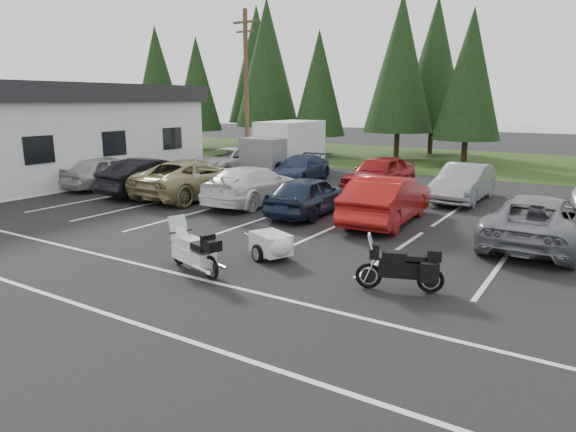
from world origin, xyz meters
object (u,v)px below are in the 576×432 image
(car_near_0, at_px, (109,172))
(car_near_6, at_px, (538,220))
(car_near_5, at_px, (387,199))
(adventure_motorcycle, at_px, (400,263))
(car_far_3, at_px, (464,183))
(cargo_trailer, at_px, (271,246))
(touring_motorcycle, at_px, (193,246))
(car_far_0, at_px, (228,161))
(car_far_2, at_px, (379,173))
(utility_pole, at_px, (246,89))
(car_near_1, at_px, (153,176))
(car_near_2, at_px, (196,178))
(car_far_1, at_px, (300,169))
(car_near_4, at_px, (309,195))
(car_near_3, at_px, (253,185))
(building, at_px, (35,132))
(box_truck, at_px, (281,148))

(car_near_0, height_order, car_near_6, car_near_0)
(car_near_5, height_order, adventure_motorcycle, car_near_5)
(car_far_3, xyz_separation_m, cargo_trailer, (-2.26, -10.91, -0.40))
(car_near_6, height_order, touring_motorcycle, car_near_6)
(car_far_0, distance_m, car_far_2, 9.22)
(touring_motorcycle, bearing_deg, cargo_trailer, 79.30)
(touring_motorcycle, bearing_deg, car_far_3, 93.08)
(utility_pole, height_order, cargo_trailer, utility_pole)
(car_far_2, bearing_deg, utility_pole, 171.62)
(car_near_1, xyz_separation_m, car_near_2, (2.03, 0.52, 0.02))
(car_far_3, relative_size, adventure_motorcycle, 2.20)
(car_far_0, height_order, car_far_1, car_far_0)
(car_near_4, height_order, car_far_3, car_far_3)
(car_near_3, distance_m, touring_motorcycle, 8.59)
(utility_pole, bearing_deg, adventure_motorcycle, -43.70)
(car_near_0, distance_m, car_far_1, 9.28)
(car_near_6, bearing_deg, car_near_5, -2.08)
(car_near_0, distance_m, car_near_3, 8.07)
(car_near_1, xyz_separation_m, car_near_5, (10.79, 0.36, 0.02))
(building, xyz_separation_m, cargo_trailer, (18.68, -5.32, -2.09))
(box_truck, height_order, car_near_0, box_truck)
(car_near_3, bearing_deg, car_near_4, 164.92)
(car_far_0, height_order, adventure_motorcycle, car_far_0)
(car_near_4, xyz_separation_m, car_far_3, (4.11, 5.71, 0.04))
(utility_pole, bearing_deg, car_far_3, -10.56)
(utility_pole, bearing_deg, car_near_2, -68.98)
(utility_pole, relative_size, car_far_0, 1.69)
(car_near_3, bearing_deg, box_truck, -67.45)
(car_near_0, relative_size, car_near_5, 0.91)
(adventure_motorcycle, bearing_deg, car_near_5, 94.50)
(car_near_5, bearing_deg, box_truck, -44.35)
(car_near_3, relative_size, cargo_trailer, 3.34)
(car_near_0, height_order, adventure_motorcycle, car_near_0)
(car_near_3, xyz_separation_m, adventure_motorcycle, (8.50, -6.22, -0.11))
(car_far_0, bearing_deg, car_far_1, 0.93)
(utility_pole, relative_size, box_truck, 1.61)
(utility_pole, bearing_deg, car_near_1, -83.66)
(building, xyz_separation_m, utility_pole, (8.00, 8.00, 2.25))
(building, distance_m, box_truck, 13.16)
(car_near_3, relative_size, car_near_5, 1.04)
(car_near_6, relative_size, touring_motorcycle, 2.24)
(car_near_4, relative_size, car_far_3, 0.91)
(car_near_4, relative_size, car_far_1, 0.92)
(car_near_2, bearing_deg, building, 1.82)
(building, bearing_deg, car_near_2, 1.83)
(utility_pole, xyz_separation_m, cargo_trailer, (10.68, -13.32, -4.34))
(car_near_3, bearing_deg, touring_motorcycle, 113.30)
(utility_pole, distance_m, car_far_3, 13.74)
(utility_pole, height_order, car_far_1, utility_pole)
(utility_pole, xyz_separation_m, car_near_5, (11.70, -7.82, -3.88))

